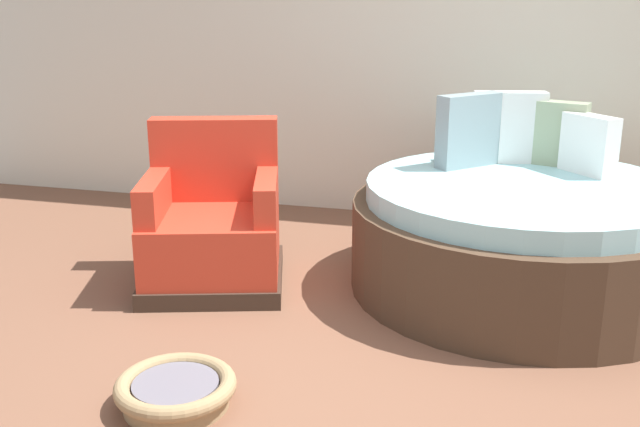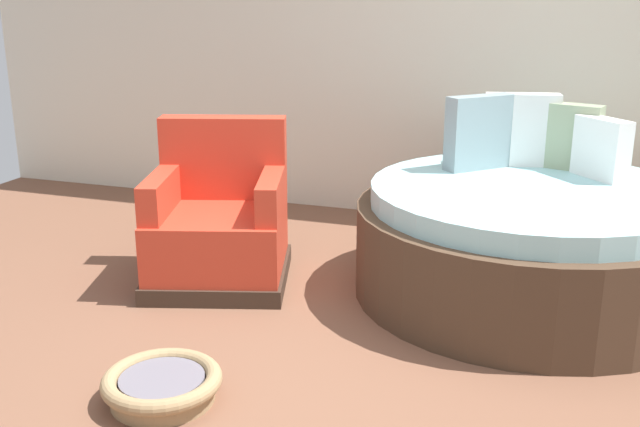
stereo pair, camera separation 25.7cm
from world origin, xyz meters
TOP-DOWN VIEW (x-y plane):
  - ground_plane at (0.00, 0.00)m, footprint 8.00×8.00m
  - back_wall at (0.00, 2.54)m, footprint 8.00×0.12m
  - round_daybed at (0.63, 1.17)m, footprint 1.93×1.93m
  - red_armchair at (-1.12, 0.81)m, footprint 1.00×1.00m
  - pet_basket at (-0.74, -0.53)m, footprint 0.51×0.51m

SIDE VIEW (x-z plane):
  - ground_plane at x=0.00m, z-range -0.02..0.00m
  - pet_basket at x=-0.74m, z-range 0.01..0.14m
  - round_daybed at x=0.63m, z-range -0.21..0.87m
  - red_armchair at x=-1.12m, z-range -0.14..0.80m
  - back_wall at x=0.00m, z-range 0.00..2.95m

